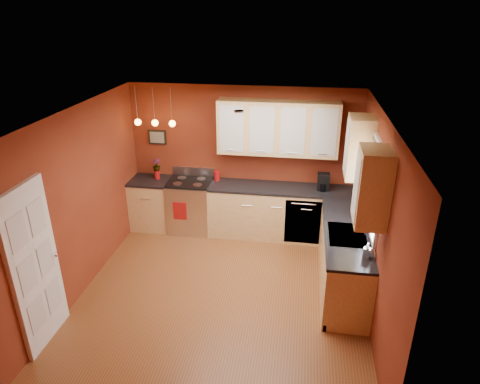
# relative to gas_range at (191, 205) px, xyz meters

# --- Properties ---
(floor) EXTENTS (4.20, 4.20, 0.00)m
(floor) POSITION_rel_gas_range_xyz_m (0.92, -1.80, -0.48)
(floor) COLOR brown
(floor) RESTS_ON ground
(ceiling) EXTENTS (4.00, 4.20, 0.02)m
(ceiling) POSITION_rel_gas_range_xyz_m (0.92, -1.80, 2.12)
(ceiling) COLOR beige
(ceiling) RESTS_ON wall_back
(wall_back) EXTENTS (4.00, 0.02, 2.60)m
(wall_back) POSITION_rel_gas_range_xyz_m (0.92, 0.30, 0.82)
(wall_back) COLOR maroon
(wall_back) RESTS_ON floor
(wall_front) EXTENTS (4.00, 0.02, 2.60)m
(wall_front) POSITION_rel_gas_range_xyz_m (0.92, -3.90, 0.82)
(wall_front) COLOR maroon
(wall_front) RESTS_ON floor
(wall_left) EXTENTS (0.02, 4.20, 2.60)m
(wall_left) POSITION_rel_gas_range_xyz_m (-1.08, -1.80, 0.82)
(wall_left) COLOR maroon
(wall_left) RESTS_ON floor
(wall_right) EXTENTS (0.02, 4.20, 2.60)m
(wall_right) POSITION_rel_gas_range_xyz_m (2.92, -1.80, 0.82)
(wall_right) COLOR maroon
(wall_right) RESTS_ON floor
(base_cabinets_back_left) EXTENTS (0.70, 0.60, 0.90)m
(base_cabinets_back_left) POSITION_rel_gas_range_xyz_m (-0.73, -0.00, -0.03)
(base_cabinets_back_left) COLOR #E8C37C
(base_cabinets_back_left) RESTS_ON floor
(base_cabinets_back_right) EXTENTS (2.54, 0.60, 0.90)m
(base_cabinets_back_right) POSITION_rel_gas_range_xyz_m (1.65, -0.00, -0.03)
(base_cabinets_back_right) COLOR #E8C37C
(base_cabinets_back_right) RESTS_ON floor
(base_cabinets_right) EXTENTS (0.60, 2.10, 0.90)m
(base_cabinets_right) POSITION_rel_gas_range_xyz_m (2.62, -1.35, -0.03)
(base_cabinets_right) COLOR #E8C37C
(base_cabinets_right) RESTS_ON floor
(counter_back_left) EXTENTS (0.70, 0.62, 0.04)m
(counter_back_left) POSITION_rel_gas_range_xyz_m (-0.73, -0.00, 0.44)
(counter_back_left) COLOR black
(counter_back_left) RESTS_ON base_cabinets_back_left
(counter_back_right) EXTENTS (2.54, 0.62, 0.04)m
(counter_back_right) POSITION_rel_gas_range_xyz_m (1.65, -0.00, 0.44)
(counter_back_right) COLOR black
(counter_back_right) RESTS_ON base_cabinets_back_right
(counter_right) EXTENTS (0.62, 2.10, 0.04)m
(counter_right) POSITION_rel_gas_range_xyz_m (2.62, -1.35, 0.44)
(counter_right) COLOR black
(counter_right) RESTS_ON base_cabinets_right
(gas_range) EXTENTS (0.76, 0.64, 1.11)m
(gas_range) POSITION_rel_gas_range_xyz_m (0.00, 0.00, 0.00)
(gas_range) COLOR silver
(gas_range) RESTS_ON floor
(dishwasher_front) EXTENTS (0.60, 0.02, 0.80)m
(dishwasher_front) POSITION_rel_gas_range_xyz_m (2.02, -0.29, -0.03)
(dishwasher_front) COLOR silver
(dishwasher_front) RESTS_ON base_cabinets_back_right
(sink) EXTENTS (0.50, 0.70, 0.33)m
(sink) POSITION_rel_gas_range_xyz_m (2.62, -1.50, 0.43)
(sink) COLOR gray
(sink) RESTS_ON counter_right
(window) EXTENTS (0.06, 1.02, 1.22)m
(window) POSITION_rel_gas_range_xyz_m (2.89, -1.50, 1.21)
(window) COLOR white
(window) RESTS_ON wall_right
(door_left_wall) EXTENTS (0.12, 0.82, 2.05)m
(door_left_wall) POSITION_rel_gas_range_xyz_m (-1.05, -3.00, 0.54)
(door_left_wall) COLOR white
(door_left_wall) RESTS_ON floor
(upper_cabinets_back) EXTENTS (2.00, 0.35, 0.90)m
(upper_cabinets_back) POSITION_rel_gas_range_xyz_m (1.52, 0.12, 1.47)
(upper_cabinets_back) COLOR #E8C37C
(upper_cabinets_back) RESTS_ON wall_back
(upper_cabinets_right) EXTENTS (0.35, 1.95, 0.90)m
(upper_cabinets_right) POSITION_rel_gas_range_xyz_m (2.75, -1.48, 1.47)
(upper_cabinets_right) COLOR #E8C37C
(upper_cabinets_right) RESTS_ON wall_right
(wall_picture) EXTENTS (0.32, 0.03, 0.26)m
(wall_picture) POSITION_rel_gas_range_xyz_m (-0.63, 0.28, 1.17)
(wall_picture) COLOR black
(wall_picture) RESTS_ON wall_back
(pendant_lights) EXTENTS (0.71, 0.11, 0.66)m
(pendant_lights) POSITION_rel_gas_range_xyz_m (-0.53, -0.05, 1.53)
(pendant_lights) COLOR gray
(pendant_lights) RESTS_ON ceiling
(red_canister) EXTENTS (0.12, 0.12, 0.18)m
(red_canister) POSITION_rel_gas_range_xyz_m (0.47, 0.15, 0.55)
(red_canister) COLOR #9D1110
(red_canister) RESTS_ON counter_back_right
(red_vase) EXTENTS (0.10, 0.10, 0.16)m
(red_vase) POSITION_rel_gas_range_xyz_m (-0.61, 0.06, 0.54)
(red_vase) COLOR #9D1110
(red_vase) RESTS_ON counter_back_left
(flowers) EXTENTS (0.14, 0.14, 0.23)m
(flowers) POSITION_rel_gas_range_xyz_m (-0.61, 0.06, 0.71)
(flowers) COLOR #9D1110
(flowers) RESTS_ON red_vase
(coffee_maker) EXTENTS (0.20, 0.20, 0.29)m
(coffee_maker) POSITION_rel_gas_range_xyz_m (2.32, -0.00, 0.59)
(coffee_maker) COLOR black
(coffee_maker) RESTS_ON counter_back_right
(soap_pump) EXTENTS (0.12, 0.12, 0.20)m
(soap_pump) POSITION_rel_gas_range_xyz_m (2.81, -2.05, 0.56)
(soap_pump) COLOR white
(soap_pump) RESTS_ON counter_right
(dish_towel) EXTENTS (0.24, 0.02, 0.32)m
(dish_towel) POSITION_rel_gas_range_xyz_m (-0.11, -0.33, 0.04)
(dish_towel) COLOR #9D1110
(dish_towel) RESTS_ON gas_range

